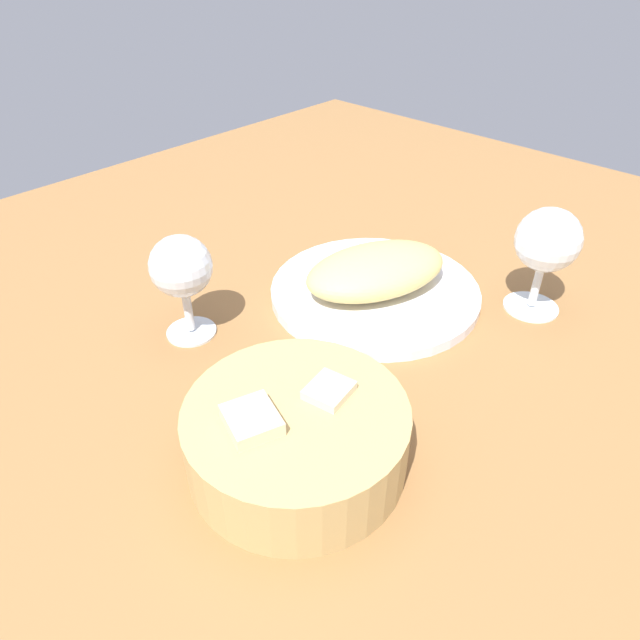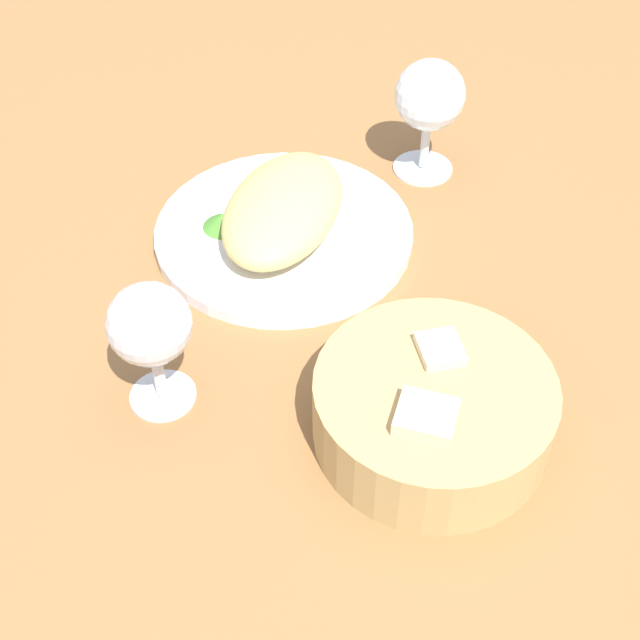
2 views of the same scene
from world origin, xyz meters
The scene contains 7 objects.
ground_plane centered at (0.00, 0.00, -1.00)cm, with size 140.00×140.00×2.00cm, color olive.
plate centered at (-4.72, -4.35, 0.70)cm, with size 26.58×26.58×1.40cm, color white.
omelette centered at (-4.72, -4.35, 3.92)cm, with size 18.85×11.11×5.04cm, color #D5BD6B.
lettuce_garnish centered at (-5.22, -10.54, 2.23)cm, with size 4.32×4.32×1.66cm, color #488B2D.
bread_basket centered at (21.09, 7.39, 3.28)cm, with size 19.62×19.62×7.65cm.
wine_glass_near centered at (16.10, -15.22, 8.50)cm, with size 6.94×6.94×12.54cm.
wine_glass_far centered at (-16.08, 11.52, 8.96)cm, with size 7.59×7.59×13.35cm.
Camera 1 is at (44.80, 32.56, 40.85)cm, focal length 32.09 mm.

